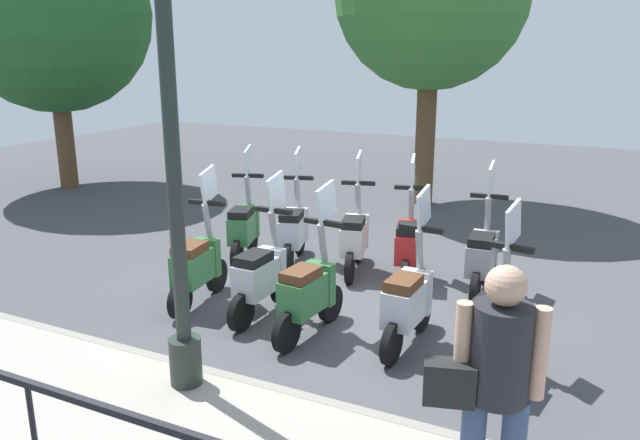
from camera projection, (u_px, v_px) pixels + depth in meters
name	position (u px, v px, depth m)	size (l,w,h in m)	color
ground_plane	(352.00, 305.00, 7.08)	(28.00, 28.00, 0.00)	#424247
fence_railing	(34.00, 434.00, 3.20)	(0.04, 16.03, 1.07)	black
lamp_post_near	(171.00, 129.00, 4.60)	(0.26, 0.90, 4.70)	#232D28
pedestrian_with_bag	(494.00, 381.00, 3.38)	(0.42, 0.63, 1.59)	#384C70
tree_large	(51.00, 14.00, 12.20)	(3.86, 3.86, 5.42)	brown
scooter_near_0	(492.00, 325.00, 5.45)	(1.23, 0.47, 1.54)	black
scooter_near_1	(408.00, 300.00, 5.99)	(1.23, 0.44, 1.54)	black
scooter_near_2	(309.00, 291.00, 6.22)	(1.23, 0.44, 1.54)	black
scooter_near_3	(262.00, 275.00, 6.67)	(1.23, 0.44, 1.54)	black
scooter_near_4	(198.00, 264.00, 7.00)	(1.23, 0.44, 1.54)	black
scooter_far_0	(482.00, 255.00, 7.31)	(1.23, 0.44, 1.54)	black
scooter_far_1	(408.00, 243.00, 7.75)	(1.21, 0.51, 1.54)	black
scooter_far_2	(355.00, 237.00, 8.02)	(1.21, 0.52, 1.54)	black
scooter_far_3	(294.00, 229.00, 8.35)	(1.20, 0.54, 1.54)	black
scooter_far_4	(244.00, 226.00, 8.50)	(1.20, 0.55, 1.54)	black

